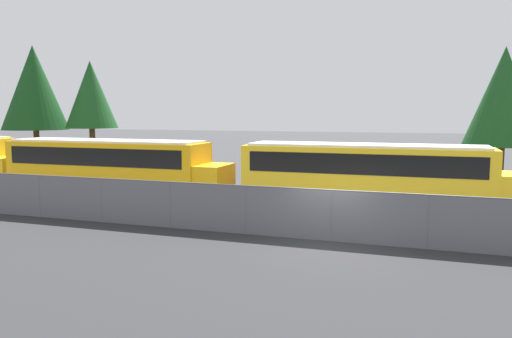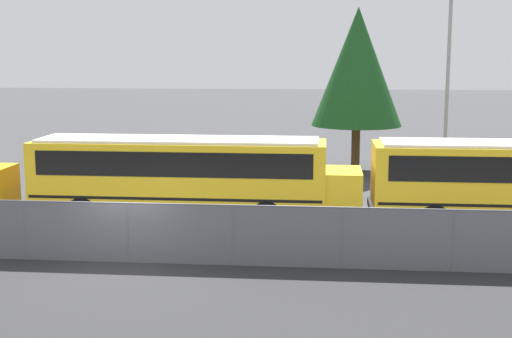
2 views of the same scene
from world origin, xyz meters
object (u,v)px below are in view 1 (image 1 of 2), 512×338
Objects in this scene: school_bus_2 at (370,172)px; tree_1 at (91,95)px; tree_0 at (34,88)px; tree_2 at (504,97)px; school_bus_1 at (111,164)px.

tree_1 is (-22.66, 10.93, 3.98)m from school_bus_2.
tree_0 is 1.14× the size of tree_1.
tree_2 is at bearing 60.15° from school_bus_2.
school_bus_1 is at bearing -147.87° from tree_2.
tree_1 is at bearing -178.90° from tree_2.
tree_1 is at bearing 130.36° from school_bus_1.
tree_1 is 29.26m from tree_2.
tree_2 is (6.59, 11.49, 3.54)m from school_bus_2.
school_bus_2 is 13.71m from tree_2.
school_bus_2 is at bearing -119.85° from tree_2.
school_bus_2 is at bearing 3.09° from school_bus_1.
school_bus_1 is 12.81m from school_bus_2.
school_bus_1 is 1.43× the size of tree_2.
tree_0 is 4.58m from tree_1.
school_bus_2 is 1.43× the size of tree_2.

